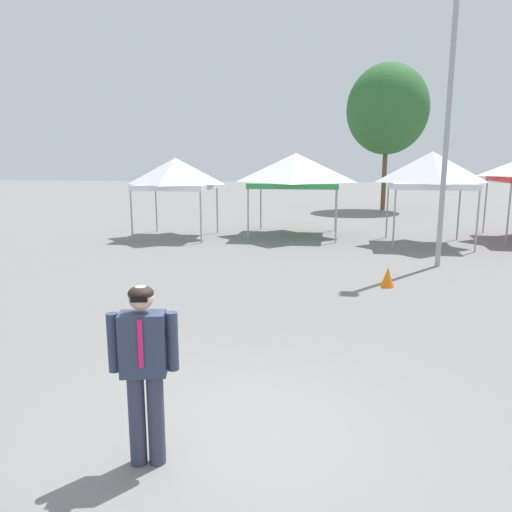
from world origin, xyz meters
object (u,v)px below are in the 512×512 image
object	(u,v)px
light_pole_near_lift	(450,83)
traffic_cone_lot_center	(388,277)
person_foreground	(144,363)
canopy_tent_center	(296,170)
canopy_tent_left_of_center	(431,170)
tree_behind_tents_right	(387,109)
canopy_tent_behind_left	(176,174)

from	to	relation	value
light_pole_near_lift	traffic_cone_lot_center	bearing A→B (deg)	-121.99
person_foreground	traffic_cone_lot_center	bearing A→B (deg)	67.69
traffic_cone_lot_center	person_foreground	bearing A→B (deg)	-112.31
canopy_tent_center	canopy_tent_left_of_center	bearing A→B (deg)	-16.85
light_pole_near_lift	tree_behind_tents_right	world-z (taller)	light_pole_near_lift
tree_behind_tents_right	canopy_tent_center	bearing A→B (deg)	-111.41
person_foreground	light_pole_near_lift	xyz separation A→B (m)	(4.66, 9.98, 3.89)
traffic_cone_lot_center	canopy_tent_center	bearing A→B (deg)	109.63
canopy_tent_behind_left	tree_behind_tents_right	distance (m)	16.00
canopy_tent_left_of_center	canopy_tent_center	bearing A→B (deg)	163.15
person_foreground	light_pole_near_lift	world-z (taller)	light_pole_near_lift
canopy_tent_behind_left	person_foreground	world-z (taller)	canopy_tent_behind_left
canopy_tent_center	person_foreground	bearing A→B (deg)	-90.74
tree_behind_tents_right	traffic_cone_lot_center	size ratio (longest dim) A/B	18.26
tree_behind_tents_right	canopy_tent_left_of_center	bearing A→B (deg)	-88.62
canopy_tent_behind_left	tree_behind_tents_right	world-z (taller)	tree_behind_tents_right
tree_behind_tents_right	canopy_tent_behind_left	bearing A→B (deg)	-125.43
canopy_tent_left_of_center	tree_behind_tents_right	xyz separation A→B (m)	(-0.31, 13.01, 3.38)
person_foreground	light_pole_near_lift	size ratio (longest dim) A/B	0.20
canopy_tent_left_of_center	light_pole_near_lift	size ratio (longest dim) A/B	0.37
person_foreground	light_pole_near_lift	distance (m)	11.68
light_pole_near_lift	traffic_cone_lot_center	size ratio (longest dim) A/B	18.36
canopy_tent_center	light_pole_near_lift	size ratio (longest dim) A/B	0.39
canopy_tent_behind_left	canopy_tent_left_of_center	world-z (taller)	canopy_tent_left_of_center
person_foreground	tree_behind_tents_right	distance (m)	27.66
person_foreground	tree_behind_tents_right	bearing A→B (deg)	80.00
canopy_tent_left_of_center	traffic_cone_lot_center	bearing A→B (deg)	-107.46
canopy_tent_left_of_center	light_pole_near_lift	xyz separation A→B (m)	(-0.38, -3.80, 2.30)
canopy_tent_left_of_center	tree_behind_tents_right	bearing A→B (deg)	91.38
canopy_tent_center	traffic_cone_lot_center	bearing A→B (deg)	-70.37
light_pole_near_lift	tree_behind_tents_right	distance (m)	16.85
person_foreground	canopy_tent_left_of_center	bearing A→B (deg)	69.92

